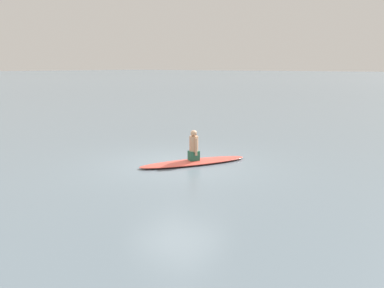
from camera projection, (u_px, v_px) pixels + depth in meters
The scene contains 3 objects.
ground_plane at pixel (178, 164), 12.17m from camera, with size 400.00×400.00×0.00m, color slate.
surfboard at pixel (194, 162), 12.26m from camera, with size 3.37×0.76×0.11m, color #D84C3F.
person_paddler at pixel (194, 147), 12.17m from camera, with size 0.38×0.38×0.90m.
Camera 1 is at (-7.41, 9.26, 2.87)m, focal length 38.75 mm.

